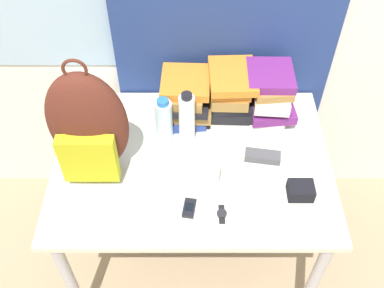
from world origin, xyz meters
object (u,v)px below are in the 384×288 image
at_px(book_stack_center, 231,95).
at_px(sports_bottle, 187,118).
at_px(sunglasses_case, 263,156).
at_px(backpack, 88,127).
at_px(camera_pouch, 301,191).
at_px(cell_phone, 189,208).
at_px(book_stack_right, 269,95).
at_px(wristwatch, 222,214).
at_px(sunscreen_bottle, 213,173).
at_px(book_stack_left, 187,97).
at_px(water_bottle, 164,120).

bearing_deg(book_stack_center, sports_bottle, -142.95).
bearing_deg(sunglasses_case, backpack, -176.86).
height_order(sunglasses_case, camera_pouch, camera_pouch).
xyz_separation_m(book_stack_center, cell_phone, (-0.19, -0.53, -0.11)).
bearing_deg(sports_bottle, cell_phone, -88.33).
xyz_separation_m(book_stack_right, wristwatch, (-0.23, -0.55, -0.12)).
bearing_deg(wristwatch, backpack, 154.94).
distance_m(cell_phone, sunglasses_case, 0.40).
bearing_deg(camera_pouch, backpack, 169.86).
distance_m(sports_bottle, camera_pouch, 0.56).
height_order(sports_bottle, sunglasses_case, sports_bottle).
bearing_deg(book_stack_center, sunscreen_bottle, -102.59).
relative_size(sunscreen_bottle, cell_phone, 1.77).
relative_size(sports_bottle, camera_pouch, 2.59).
height_order(sports_bottle, camera_pouch, sports_bottle).
xyz_separation_m(book_stack_right, sports_bottle, (-0.37, -0.15, 0.00)).
bearing_deg(book_stack_left, backpack, -140.68).
bearing_deg(book_stack_left, camera_pouch, -45.28).
distance_m(sports_bottle, sunscreen_bottle, 0.28).
relative_size(book_stack_left, book_stack_right, 1.01).
bearing_deg(camera_pouch, book_stack_right, 100.43).
relative_size(water_bottle, camera_pouch, 2.12).
distance_m(camera_pouch, wristwatch, 0.33).
bearing_deg(sunscreen_bottle, camera_pouch, -8.46).
bearing_deg(book_stack_right, sunglasses_case, -99.67).
bearing_deg(book_stack_left, cell_phone, -88.80).
distance_m(water_bottle, camera_pouch, 0.64).
xyz_separation_m(sports_bottle, wristwatch, (0.14, -0.40, -0.12)).
bearing_deg(camera_pouch, sunglasses_case, 124.92).
distance_m(backpack, sports_bottle, 0.43).
bearing_deg(cell_phone, backpack, 150.87).
relative_size(book_stack_right, sports_bottle, 1.02).
height_order(book_stack_right, camera_pouch, book_stack_right).
relative_size(water_bottle, sunscreen_bottle, 1.34).
bearing_deg(water_bottle, camera_pouch, -30.41).
bearing_deg(backpack, sunscreen_bottle, -11.32).
xyz_separation_m(book_stack_right, camera_pouch, (0.08, -0.46, -0.09)).
xyz_separation_m(book_stack_left, wristwatch, (0.14, -0.55, -0.10)).
bearing_deg(book_stack_right, wristwatch, -112.85).
relative_size(backpack, sunglasses_case, 3.55).
bearing_deg(backpack, book_stack_left, 39.32).
distance_m(book_stack_left, book_stack_right, 0.37).
relative_size(sports_bottle, sunscreen_bottle, 1.64).
height_order(book_stack_center, cell_phone, book_stack_center).
xyz_separation_m(backpack, cell_phone, (0.39, -0.22, -0.23)).
bearing_deg(camera_pouch, sports_bottle, 145.62).
height_order(book_stack_left, water_bottle, water_bottle).
relative_size(water_bottle, cell_phone, 2.38).
bearing_deg(book_stack_right, cell_phone, -124.24).
distance_m(book_stack_center, sunscreen_bottle, 0.42).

